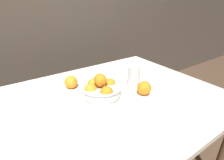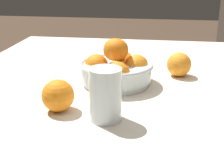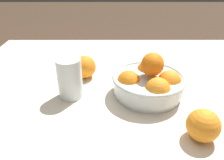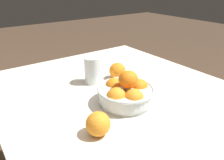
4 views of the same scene
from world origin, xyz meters
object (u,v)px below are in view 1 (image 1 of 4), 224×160
Objects in this scene: fruit_bowl at (101,89)px; juice_glass at (134,77)px; orange_loose_front at (71,82)px; orange_loose_near_bowl at (144,88)px.

juice_glass is at bearing 1.21° from fruit_bowl.
juice_glass is at bearing -28.68° from orange_loose_front.
fruit_bowl reaches higher than juice_glass.
orange_loose_front is (-0.32, 0.32, -0.00)m from orange_loose_near_bowl.
fruit_bowl is at bearing 150.89° from orange_loose_near_bowl.
fruit_bowl reaches higher than orange_loose_front.
orange_loose_near_bowl is at bearing -103.72° from juice_glass.
fruit_bowl is 0.25m from juice_glass.
orange_loose_front is at bearing 117.08° from fruit_bowl.
juice_glass is (0.25, 0.01, 0.01)m from fruit_bowl.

